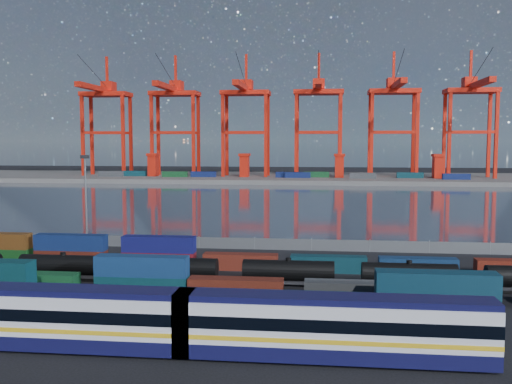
# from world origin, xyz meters

# --- Properties ---
(ground) EXTENTS (700.00, 700.00, 0.00)m
(ground) POSITION_xyz_m (0.00, 0.00, 0.00)
(ground) COLOR black
(ground) RESTS_ON ground
(harbor_water) EXTENTS (700.00, 700.00, 0.00)m
(harbor_water) POSITION_xyz_m (0.00, 105.00, 0.01)
(harbor_water) COLOR #333A49
(harbor_water) RESTS_ON ground
(far_quay) EXTENTS (700.00, 70.00, 2.00)m
(far_quay) POSITION_xyz_m (0.00, 210.00, 1.00)
(far_quay) COLOR #514F4C
(far_quay) RESTS_ON ground
(distant_mountains) EXTENTS (2470.00, 1100.00, 520.00)m
(distant_mountains) POSITION_xyz_m (63.02, 1600.00, 220.29)
(distant_mountains) COLOR #1E2630
(distant_mountains) RESTS_ON ground
(passenger_train) EXTENTS (79.57, 3.40, 5.84)m
(passenger_train) POSITION_xyz_m (-13.41, -22.30, 2.93)
(passenger_train) COLOR silver
(passenger_train) RESTS_ON ground
(container_row_south) EXTENTS (140.61, 2.55, 5.44)m
(container_row_south) POSITION_xyz_m (-6.38, -10.28, 2.33)
(container_row_south) COLOR #46484B
(container_row_south) RESTS_ON ground
(container_row_mid) EXTENTS (140.91, 2.34, 4.99)m
(container_row_mid) POSITION_xyz_m (-20.31, -3.53, 1.82)
(container_row_mid) COLOR #3A3C3F
(container_row_mid) RESTS_ON ground
(container_row_north) EXTENTS (140.33, 2.25, 4.79)m
(container_row_north) POSITION_xyz_m (-15.98, 11.98, 1.71)
(container_row_north) COLOR navy
(container_row_north) RESTS_ON ground
(tanker_string) EXTENTS (120.94, 2.67, 3.82)m
(tanker_string) POSITION_xyz_m (-15.88, 3.07, 1.92)
(tanker_string) COLOR black
(tanker_string) RESTS_ON ground
(waterfront_fence) EXTENTS (160.12, 0.12, 2.20)m
(waterfront_fence) POSITION_xyz_m (-0.00, 28.00, 1.00)
(waterfront_fence) COLOR #595B5E
(waterfront_fence) RESTS_ON ground
(yard_light_mast) EXTENTS (1.60, 0.40, 16.60)m
(yard_light_mast) POSITION_xyz_m (-30.00, 26.00, 9.30)
(yard_light_mast) COLOR slate
(yard_light_mast) RESTS_ON ground
(gantry_cranes) EXTENTS (198.41, 44.95, 60.87)m
(gantry_cranes) POSITION_xyz_m (-7.50, 203.39, 37.31)
(gantry_cranes) COLOR red
(gantry_cranes) RESTS_ON ground
(quay_containers) EXTENTS (172.58, 10.99, 2.60)m
(quay_containers) POSITION_xyz_m (-11.00, 195.46, 3.30)
(quay_containers) COLOR navy
(quay_containers) RESTS_ON far_quay
(straddle_carriers) EXTENTS (140.00, 7.00, 11.10)m
(straddle_carriers) POSITION_xyz_m (-2.50, 200.00, 7.82)
(straddle_carriers) COLOR red
(straddle_carriers) RESTS_ON far_quay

